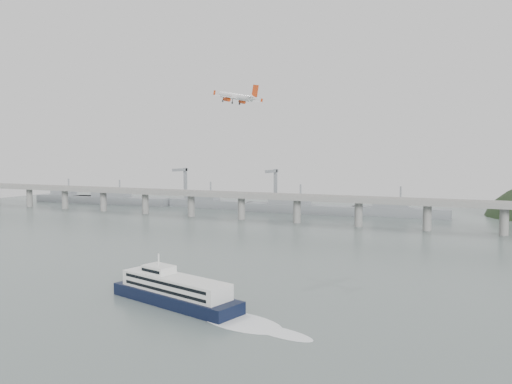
% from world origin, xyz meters
% --- Properties ---
extents(ground, '(900.00, 900.00, 0.00)m').
position_xyz_m(ground, '(0.00, 0.00, 0.00)').
color(ground, '#576563').
rests_on(ground, ground).
extents(bridge, '(800.00, 22.00, 23.90)m').
position_xyz_m(bridge, '(-1.15, 200.00, 17.65)').
color(bridge, gray).
rests_on(bridge, ground).
extents(distant_fleet, '(453.00, 60.90, 40.00)m').
position_xyz_m(distant_fleet, '(-155.36, 265.08, 6.22)').
color(distant_fleet, slate).
rests_on(distant_fleet, ground).
extents(ferry, '(92.45, 33.45, 17.72)m').
position_xyz_m(ferry, '(3.62, -24.93, 4.80)').
color(ferry, black).
rests_on(ferry, ground).
extents(airliner, '(32.86, 30.98, 9.21)m').
position_xyz_m(airliner, '(-14.54, 62.16, 85.90)').
color(airliner, white).
rests_on(airliner, ground).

